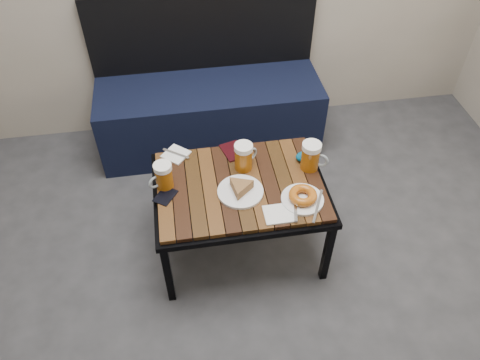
{
  "coord_description": "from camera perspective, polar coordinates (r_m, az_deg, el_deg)",
  "views": [
    {
      "loc": [
        -0.09,
        -0.7,
        2.09
      ],
      "look_at": [
        0.16,
        0.85,
        0.5
      ],
      "focal_mm": 35.0,
      "sensor_mm": 36.0,
      "label": 1
    }
  ],
  "objects": [
    {
      "name": "beer_mug_centre",
      "position": [
        2.29,
        0.48,
        2.9
      ],
      "size": [
        0.14,
        0.12,
        0.15
      ],
      "rotation": [
        0.0,
        0.0,
        0.55
      ],
      "color": "#994F0C",
      "rests_on": "cafe_table"
    },
    {
      "name": "beer_mug_left",
      "position": [
        2.23,
        -9.33,
        0.5
      ],
      "size": [
        0.13,
        0.11,
        0.14
      ],
      "rotation": [
        0.0,
        0.0,
        3.64
      ],
      "color": "#994F0C",
      "rests_on": "cafe_table"
    },
    {
      "name": "bench",
      "position": [
        3.07,
        -3.75,
        8.86
      ],
      "size": [
        1.4,
        0.5,
        0.95
      ],
      "color": "black",
      "rests_on": "ground"
    },
    {
      "name": "passport_navy",
      "position": [
        2.23,
        -9.08,
        -1.94
      ],
      "size": [
        0.13,
        0.13,
        0.01
      ],
      "primitive_type": "cube",
      "rotation": [
        0.0,
        0.0,
        -0.61
      ],
      "color": "black",
      "rests_on": "cafe_table"
    },
    {
      "name": "napkin_right",
      "position": [
        2.13,
        4.76,
        -4.14
      ],
      "size": [
        0.14,
        0.12,
        0.01
      ],
      "rotation": [
        0.0,
        0.0,
        0.0
      ],
      "color": "white",
      "rests_on": "cafe_table"
    },
    {
      "name": "napkin_left",
      "position": [
        2.43,
        -7.81,
        3.13
      ],
      "size": [
        0.16,
        0.16,
        0.01
      ],
      "rotation": [
        0.0,
        0.0,
        0.86
      ],
      "color": "white",
      "rests_on": "cafe_table"
    },
    {
      "name": "cafe_table",
      "position": [
        2.29,
        0.0,
        -1.27
      ],
      "size": [
        0.84,
        0.62,
        0.47
      ],
      "color": "black",
      "rests_on": "ground"
    },
    {
      "name": "beer_mug_right",
      "position": [
        2.32,
        8.67,
        2.9
      ],
      "size": [
        0.14,
        0.12,
        0.15
      ],
      "rotation": [
        0.0,
        0.0,
        -0.47
      ],
      "color": "#994F0C",
      "rests_on": "cafe_table"
    },
    {
      "name": "knit_pouch",
      "position": [
        2.39,
        8.12,
        2.86
      ],
      "size": [
        0.11,
        0.08,
        0.05
      ],
      "primitive_type": "ellipsoid",
      "rotation": [
        0.0,
        0.0,
        -0.03
      ],
      "color": "navy",
      "rests_on": "cafe_table"
    },
    {
      "name": "plate_bagel",
      "position": [
        2.19,
        7.65,
        -2.09
      ],
      "size": [
        0.21,
        0.25,
        0.06
      ],
      "color": "white",
      "rests_on": "cafe_table"
    },
    {
      "name": "passport_burgundy",
      "position": [
        2.43,
        -0.84,
        3.57
      ],
      "size": [
        0.14,
        0.16,
        0.01
      ],
      "primitive_type": "cube",
      "rotation": [
        0.0,
        0.0,
        0.28
      ],
      "color": "black",
      "rests_on": "cafe_table"
    },
    {
      "name": "plate_pie",
      "position": [
        2.2,
        0.05,
        -1.12
      ],
      "size": [
        0.22,
        0.22,
        0.06
      ],
      "color": "white",
      "rests_on": "cafe_table"
    }
  ]
}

